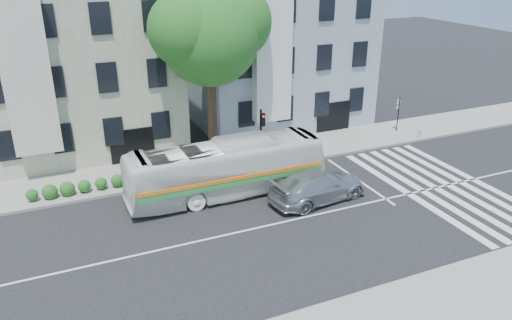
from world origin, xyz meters
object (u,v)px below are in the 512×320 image
bus (226,169)px  fire_hydrant (420,133)px  sedan (318,186)px  traffic_signal (262,132)px

bus → fire_hydrant: bus is taller
sedan → fire_hydrant: size_ratio=8.17×
sedan → traffic_signal: 4.99m
fire_hydrant → traffic_signal: bearing=-178.3°
traffic_signal → sedan: bearing=-78.8°
fire_hydrant → sedan: bearing=-155.4°
traffic_signal → bus: bearing=-147.4°
bus → fire_hydrant: bearing=-81.4°
bus → sedan: size_ratio=1.98×
bus → fire_hydrant: (14.87, 2.43, -0.99)m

